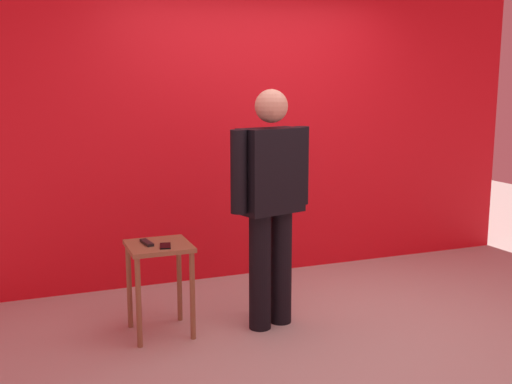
{
  "coord_description": "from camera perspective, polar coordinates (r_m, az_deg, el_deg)",
  "views": [
    {
      "loc": [
        -1.94,
        -3.42,
        1.7
      ],
      "look_at": [
        -0.4,
        0.55,
        0.95
      ],
      "focal_mm": 42.53,
      "sensor_mm": 36.0,
      "label": 1
    }
  ],
  "objects": [
    {
      "name": "standing_person",
      "position": [
        4.2,
        1.41,
        -0.44
      ],
      "size": [
        0.66,
        0.34,
        1.67
      ],
      "color": "black",
      "rests_on": "ground_plane"
    },
    {
      "name": "ground_plane",
      "position": [
        4.28,
        7.83,
        -13.47
      ],
      "size": [
        12.0,
        12.0,
        0.0
      ],
      "primitive_type": "plane",
      "color": "#B7B2A8"
    },
    {
      "name": "side_table",
      "position": [
        4.21,
        -9.08,
        -6.6
      ],
      "size": [
        0.42,
        0.42,
        0.64
      ],
      "color": "olive",
      "rests_on": "ground_plane"
    },
    {
      "name": "back_wall_red",
      "position": [
        5.42,
        -0.28,
        8.29
      ],
      "size": [
        5.36,
        0.12,
        3.07
      ],
      "primitive_type": "cube",
      "color": "red",
      "rests_on": "ground_plane"
    },
    {
      "name": "tv_remote",
      "position": [
        4.18,
        -10.24,
        -4.71
      ],
      "size": [
        0.07,
        0.17,
        0.02
      ],
      "primitive_type": "cube",
      "rotation": [
        0.0,
        0.0,
        0.14
      ],
      "color": "black",
      "rests_on": "side_table"
    },
    {
      "name": "cell_phone",
      "position": [
        4.1,
        -8.53,
        -5.04
      ],
      "size": [
        0.1,
        0.16,
        0.01
      ],
      "primitive_type": "cube",
      "rotation": [
        0.0,
        0.0,
        -0.21
      ],
      "color": "black",
      "rests_on": "side_table"
    }
  ]
}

